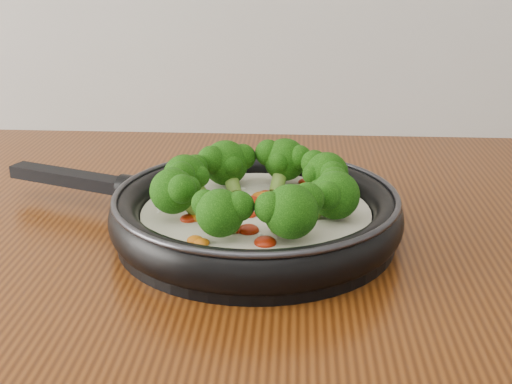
{
  "coord_description": "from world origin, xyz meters",
  "views": [
    {
      "loc": [
        0.12,
        0.47,
        1.18
      ],
      "look_at": [
        0.08,
        1.09,
        0.95
      ],
      "focal_mm": 46.66,
      "sensor_mm": 36.0,
      "label": 1
    }
  ],
  "objects": [
    {
      "name": "skillet",
      "position": [
        0.08,
        1.09,
        0.93
      ],
      "size": [
        0.49,
        0.38,
        0.08
      ],
      "color": "black",
      "rests_on": "counter"
    }
  ]
}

